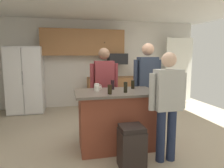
# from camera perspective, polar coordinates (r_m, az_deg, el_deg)

# --- Properties ---
(floor) EXTENTS (7.04, 7.04, 0.00)m
(floor) POSITION_cam_1_polar(r_m,az_deg,el_deg) (3.92, 1.77, -15.43)
(floor) COLOR #B7A88E
(floor) RESTS_ON ground
(back_wall) EXTENTS (6.40, 0.10, 2.60)m
(back_wall) POSITION_cam_1_polar(r_m,az_deg,el_deg) (6.35, -4.47, 5.72)
(back_wall) COLOR silver
(back_wall) RESTS_ON ground
(french_door_window_panel) EXTENTS (0.90, 0.06, 2.00)m
(french_door_window_panel) POSITION_cam_1_polar(r_m,az_deg,el_deg) (6.85, 18.17, 3.84)
(french_door_window_panel) COLOR white
(french_door_window_panel) RESTS_ON ground
(cabinet_run_upper) EXTENTS (2.40, 0.38, 0.75)m
(cabinet_run_upper) POSITION_cam_1_polar(r_m,az_deg,el_deg) (6.11, -8.06, 11.43)
(cabinet_run_upper) COLOR #936038
(cabinet_run_lower) EXTENTS (1.80, 0.63, 0.90)m
(cabinet_run_lower) POSITION_cam_1_polar(r_m,az_deg,el_deg) (6.24, 1.49, -2.16)
(cabinet_run_lower) COLOR #936038
(cabinet_run_lower) RESTS_ON ground
(refrigerator) EXTENTS (0.91, 0.76, 1.79)m
(refrigerator) POSITION_cam_1_polar(r_m,az_deg,el_deg) (6.00, -23.10, 1.06)
(refrigerator) COLOR white
(refrigerator) RESTS_ON ground
(microwave_over_range) EXTENTS (0.56, 0.40, 0.32)m
(microwave_over_range) POSITION_cam_1_polar(r_m,az_deg,el_deg) (6.16, 1.48, 7.06)
(microwave_over_range) COLOR black
(kitchen_island) EXTENTS (1.34, 0.82, 0.97)m
(kitchen_island) POSITION_cam_1_polar(r_m,az_deg,el_deg) (3.49, 1.09, -9.80)
(kitchen_island) COLOR brown
(kitchen_island) RESTS_ON ground
(person_guest_left) EXTENTS (0.57, 0.24, 1.79)m
(person_guest_left) POSITION_cam_1_polar(r_m,az_deg,el_deg) (4.07, 9.84, 0.69)
(person_guest_left) COLOR #232D4C
(person_guest_left) RESTS_ON ground
(person_host_foreground) EXTENTS (0.57, 0.22, 1.61)m
(person_host_foreground) POSITION_cam_1_polar(r_m,az_deg,el_deg) (3.04, 15.29, -4.41)
(person_host_foreground) COLOR #232D4C
(person_host_foreground) RESTS_ON ground
(person_guest_right) EXTENTS (0.57, 0.22, 1.70)m
(person_guest_right) POSITION_cam_1_polar(r_m,az_deg,el_deg) (4.09, -2.21, -0.03)
(person_guest_right) COLOR tan
(person_guest_right) RESTS_ON ground
(glass_dark_ale) EXTENTS (0.06, 0.06, 0.17)m
(glass_dark_ale) POSITION_cam_1_polar(r_m,az_deg,el_deg) (3.24, 3.81, -0.93)
(glass_dark_ale) COLOR black
(glass_dark_ale) RESTS_ON kitchen_island
(glass_pilsner) EXTENTS (0.06, 0.06, 0.15)m
(glass_pilsner) POSITION_cam_1_polar(r_m,az_deg,el_deg) (3.64, 5.86, -0.12)
(glass_pilsner) COLOR black
(glass_pilsner) RESTS_ON kitchen_island
(tumbler_amber) EXTENTS (0.06, 0.06, 0.16)m
(tumbler_amber) POSITION_cam_1_polar(r_m,az_deg,el_deg) (3.53, 0.16, -0.22)
(tumbler_amber) COLOR black
(tumbler_amber) RESTS_ON kitchen_island
(glass_short_whisky) EXTENTS (0.07, 0.07, 0.15)m
(glass_short_whisky) POSITION_cam_1_polar(r_m,az_deg,el_deg) (3.10, -0.64, -1.53)
(glass_short_whisky) COLOR black
(glass_short_whisky) RESTS_ON kitchen_island
(mug_blue_stoneware) EXTENTS (0.13, 0.08, 0.09)m
(mug_blue_stoneware) POSITION_cam_1_polar(r_m,az_deg,el_deg) (3.39, -4.26, -1.19)
(mug_blue_stoneware) COLOR white
(mug_blue_stoneware) RESTS_ON kitchen_island
(mug_ceramic_white) EXTENTS (0.13, 0.09, 0.10)m
(mug_ceramic_white) POSITION_cam_1_polar(r_m,az_deg,el_deg) (3.54, -4.29, -0.70)
(mug_ceramic_white) COLOR white
(mug_ceramic_white) RESTS_ON kitchen_island
(trash_bin) EXTENTS (0.34, 0.34, 0.61)m
(trash_bin) POSITION_cam_1_polar(r_m,az_deg,el_deg) (2.95, 5.49, -17.26)
(trash_bin) COLOR black
(trash_bin) RESTS_ON ground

